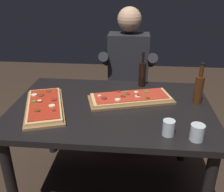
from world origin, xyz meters
TOP-DOWN VIEW (x-y plane):
  - ground_plane at (0.00, 0.00)m, footprint 6.40×6.40m
  - dining_table at (0.00, 0.00)m, footprint 1.40×0.96m
  - pizza_rectangular_front at (0.13, 0.09)m, footprint 0.65×0.40m
  - pizza_rectangular_left at (-0.45, -0.08)m, footprint 0.41×0.61m
  - wine_bottle_dark at (0.22, 0.38)m, footprint 0.06×0.06m
  - oil_bottle_amber at (0.61, 0.10)m, footprint 0.06×0.06m
  - tumbler_near_camera at (0.51, -0.37)m, footprint 0.08×0.08m
  - tumbler_far_side at (0.36, -0.34)m, footprint 0.07×0.07m
  - diner_chair at (0.09, 0.86)m, footprint 0.44×0.44m
  - seated_diner at (0.09, 0.74)m, footprint 0.53×0.41m

SIDE VIEW (x-z plane):
  - ground_plane at x=0.00m, z-range 0.00..0.00m
  - diner_chair at x=0.09m, z-range 0.05..0.92m
  - dining_table at x=0.00m, z-range 0.27..1.01m
  - seated_diner at x=0.09m, z-range 0.08..1.41m
  - pizza_rectangular_front at x=0.13m, z-range 0.73..0.78m
  - pizza_rectangular_left at x=-0.45m, z-range 0.74..0.78m
  - tumbler_far_side at x=0.36m, z-range 0.73..0.83m
  - tumbler_near_camera at x=0.51m, z-range 0.73..0.83m
  - wine_bottle_dark at x=0.22m, z-range 0.70..0.99m
  - oil_bottle_amber at x=0.61m, z-range 0.71..1.00m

